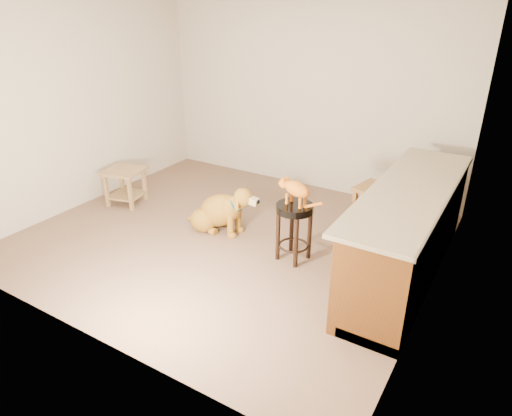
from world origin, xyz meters
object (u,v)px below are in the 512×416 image
Objects in this scene: padded_stool at (294,221)px; golden_retriever at (220,212)px; tabby_kitten at (295,189)px; side_table at (125,181)px; wood_stool at (374,217)px.

padded_stool is 1.08m from golden_retriever.
side_table is at bearing -172.61° from tabby_kitten.
wood_stool is 1.45× the size of tabby_kitten.
wood_stool is 0.71× the size of golden_retriever.
padded_stool is at bearing -5.72° from tabby_kitten.
tabby_kitten reaches higher than wood_stool.
golden_retriever reaches higher than side_table.
golden_retriever is 1.19m from tabby_kitten.
tabby_kitten is at bearing -134.72° from wood_stool.
golden_retriever is (-1.69, -0.53, -0.14)m from wood_stool.
padded_stool is 1.12× the size of side_table.
wood_stool is at bearing 9.53° from side_table.
tabby_kitten is (-0.65, -0.65, 0.43)m from wood_stool.
tabby_kitten is (-0.01, 0.00, 0.35)m from padded_stool.
golden_retriever is at bearing 172.83° from padded_stool.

